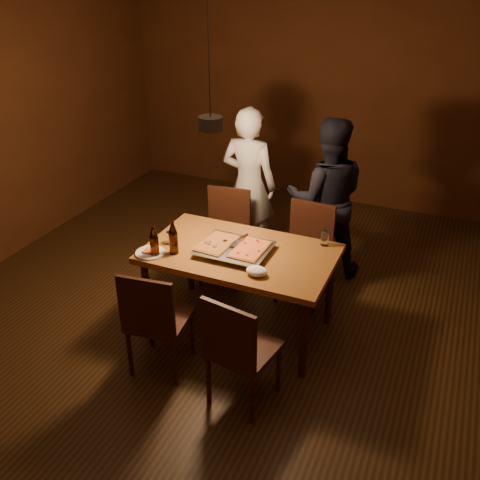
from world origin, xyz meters
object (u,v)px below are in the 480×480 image
at_px(dining_table, 240,259).
at_px(plate_slice, 150,253).
at_px(diner_dark, 326,199).
at_px(pizza_tray, 234,250).
at_px(pendant_lamp, 210,122).
at_px(chair_far_right, 307,243).
at_px(beer_bottle_a, 154,241).
at_px(chair_near_right, 237,343).
at_px(chair_near_left, 154,314).
at_px(chair_far_left, 226,226).
at_px(diner_white, 249,185).
at_px(beer_bottle_b, 173,238).

distance_m(dining_table, plate_slice, 0.72).
bearing_deg(diner_dark, pizza_tray, 52.92).
relative_size(diner_dark, pendant_lamp, 1.43).
xyz_separation_m(chair_far_right, beer_bottle_a, (-0.92, -1.07, 0.35)).
relative_size(plate_slice, diner_dark, 0.15).
xyz_separation_m(beer_bottle_a, diner_dark, (0.95, 1.55, -0.10)).
xyz_separation_m(plate_slice, diner_dark, (1.01, 1.53, 0.03)).
bearing_deg(plate_slice, chair_near_right, -27.30).
height_order(chair_near_left, pizza_tray, chair_near_left).
distance_m(chair_near_left, diner_dark, 2.11).
relative_size(chair_far_right, pendant_lamp, 0.44).
relative_size(chair_near_right, plate_slice, 2.07).
relative_size(chair_far_left, beer_bottle_a, 1.83).
distance_m(pizza_tray, diner_white, 1.32).
relative_size(chair_near_left, chair_near_right, 1.00).
distance_m(chair_far_right, plate_slice, 1.45).
distance_m(dining_table, pendant_lamp, 1.11).
bearing_deg(chair_near_left, beer_bottle_a, 111.33).
height_order(diner_dark, pendant_lamp, pendant_lamp).
distance_m(chair_near_right, beer_bottle_b, 1.05).
xyz_separation_m(chair_near_left, pizza_tray, (0.32, 0.72, 0.24)).
xyz_separation_m(dining_table, chair_near_right, (0.33, -0.82, -0.14)).
distance_m(chair_far_right, diner_dark, 0.54).
relative_size(beer_bottle_b, pendant_lamp, 0.25).
bearing_deg(beer_bottle_b, chair_far_left, 90.12).
relative_size(diner_white, pendant_lamp, 1.44).
bearing_deg(chair_far_right, chair_near_left, 68.54).
bearing_deg(chair_near_left, pendant_lamp, 75.25).
height_order(pizza_tray, pendant_lamp, pendant_lamp).
bearing_deg(chair_far_left, pendant_lamp, 100.31).
bearing_deg(chair_far_left, diner_white, -101.28).
bearing_deg(diner_white, pizza_tray, 109.36).
bearing_deg(pizza_tray, chair_near_right, -59.96).
xyz_separation_m(chair_far_right, chair_near_right, (-0.01, -1.55, 0.00)).
xyz_separation_m(chair_near_left, beer_bottle_b, (-0.11, 0.52, 0.35)).
height_order(dining_table, chair_far_left, chair_far_left).
relative_size(dining_table, pizza_tray, 2.73).
xyz_separation_m(dining_table, chair_far_left, (-0.47, 0.74, -0.14)).
relative_size(chair_far_right, plate_slice, 2.07).
bearing_deg(chair_near_left, diner_white, 85.35).
bearing_deg(diner_dark, chair_far_right, 67.58).
xyz_separation_m(dining_table, beer_bottle_b, (-0.47, -0.24, 0.21)).
distance_m(chair_far_right, pizza_tray, 0.89).
distance_m(dining_table, pizza_tray, 0.11).
relative_size(dining_table, chair_far_left, 3.09).
distance_m(beer_bottle_b, plate_slice, 0.23).
relative_size(chair_far_left, pendant_lamp, 0.44).
xyz_separation_m(dining_table, pendant_lamp, (-0.25, 0.02, 1.08)).
height_order(chair_near_right, pizza_tray, chair_near_right).
bearing_deg(chair_near_right, chair_near_left, -175.61).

